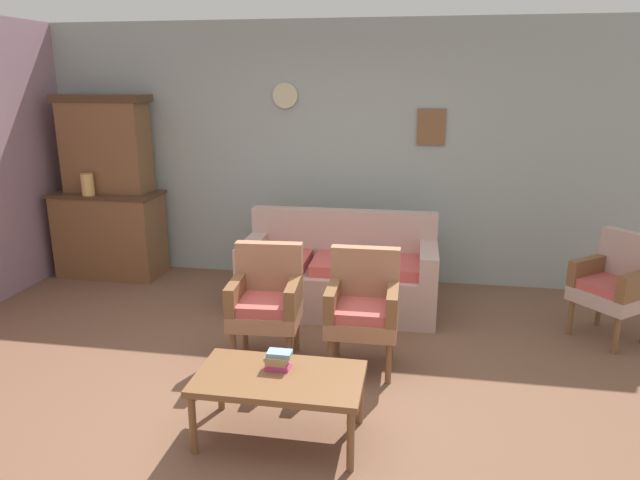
% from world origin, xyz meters
% --- Properties ---
extents(ground_plane, '(7.68, 7.68, 0.00)m').
position_xyz_m(ground_plane, '(0.00, 0.00, 0.00)').
color(ground_plane, brown).
extents(wall_back_with_decor, '(6.40, 0.09, 2.70)m').
position_xyz_m(wall_back_with_decor, '(0.00, 2.63, 1.35)').
color(wall_back_with_decor, '#939E99').
rests_on(wall_back_with_decor, ground).
extents(side_cabinet, '(1.16, 0.55, 0.93)m').
position_xyz_m(side_cabinet, '(-2.53, 2.25, 0.47)').
color(side_cabinet, brown).
rests_on(side_cabinet, ground).
extents(cabinet_upper_hutch, '(0.99, 0.38, 1.03)m').
position_xyz_m(cabinet_upper_hutch, '(-2.53, 2.33, 1.45)').
color(cabinet_upper_hutch, brown).
rests_on(cabinet_upper_hutch, side_cabinet).
extents(vase_on_cabinet, '(0.13, 0.13, 0.23)m').
position_xyz_m(vase_on_cabinet, '(-2.63, 2.08, 1.05)').
color(vase_on_cabinet, tan).
rests_on(vase_on_cabinet, side_cabinet).
extents(floral_couch, '(1.80, 0.82, 0.90)m').
position_xyz_m(floral_couch, '(0.10, 1.70, 0.33)').
color(floral_couch, tan).
rests_on(floral_couch, ground).
extents(armchair_near_couch_end, '(0.55, 0.53, 0.90)m').
position_xyz_m(armchair_near_couch_end, '(-0.30, 0.58, 0.50)').
color(armchair_near_couch_end, '#9E6B4C').
rests_on(armchair_near_couch_end, ground).
extents(armchair_near_cabinet, '(0.53, 0.50, 0.90)m').
position_xyz_m(armchair_near_cabinet, '(0.44, 0.58, 0.50)').
color(armchair_near_cabinet, '#9E6B4C').
rests_on(armchair_near_cabinet, ground).
extents(wingback_chair_by_fireplace, '(0.71, 0.71, 0.90)m').
position_xyz_m(wingback_chair_by_fireplace, '(2.45, 1.43, 0.50)').
color(wingback_chair_by_fireplace, tan).
rests_on(wingback_chair_by_fireplace, ground).
extents(coffee_table, '(1.00, 0.56, 0.42)m').
position_xyz_m(coffee_table, '(0.04, -0.42, 0.38)').
color(coffee_table, brown).
rests_on(coffee_table, ground).
extents(book_stack_on_table, '(0.16, 0.11, 0.11)m').
position_xyz_m(book_stack_on_table, '(0.02, -0.34, 0.48)').
color(book_stack_on_table, '#E2408F').
rests_on(book_stack_on_table, coffee_table).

